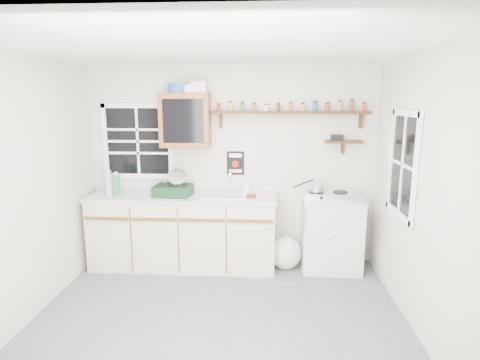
# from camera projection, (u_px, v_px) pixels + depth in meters

# --- Properties ---
(room) EXTENTS (3.64, 3.24, 2.54)m
(room) POSITION_uv_depth(u_px,v_px,m) (217.00, 195.00, 3.56)
(room) COLOR #4D4D4F
(room) RESTS_ON ground
(main_cabinet) EXTENTS (2.31, 0.63, 0.92)m
(main_cabinet) POSITION_uv_depth(u_px,v_px,m) (183.00, 231.00, 5.02)
(main_cabinet) COLOR beige
(main_cabinet) RESTS_ON floor
(right_cabinet) EXTENTS (0.73, 0.57, 0.91)m
(right_cabinet) POSITION_uv_depth(u_px,v_px,m) (331.00, 233.00, 4.94)
(right_cabinet) COLOR silver
(right_cabinet) RESTS_ON floor
(sink) EXTENTS (0.52, 0.44, 0.29)m
(sink) POSITION_uv_depth(u_px,v_px,m) (226.00, 195.00, 4.90)
(sink) COLOR silver
(sink) RESTS_ON main_cabinet
(upper_cabinet) EXTENTS (0.60, 0.32, 0.65)m
(upper_cabinet) POSITION_uv_depth(u_px,v_px,m) (185.00, 120.00, 4.88)
(upper_cabinet) COLOR brown
(upper_cabinet) RESTS_ON wall_back
(upper_cabinet_clutter) EXTENTS (0.46, 0.24, 0.14)m
(upper_cabinet_clutter) POSITION_uv_depth(u_px,v_px,m) (186.00, 88.00, 4.81)
(upper_cabinet_clutter) COLOR #1946A7
(upper_cabinet_clutter) RESTS_ON upper_cabinet
(spice_shelf) EXTENTS (1.91, 0.18, 0.35)m
(spice_shelf) POSITION_uv_depth(u_px,v_px,m) (292.00, 112.00, 4.85)
(spice_shelf) COLOR black
(spice_shelf) RESTS_ON wall_back
(secondary_shelf) EXTENTS (0.45, 0.16, 0.24)m
(secondary_shelf) POSITION_uv_depth(u_px,v_px,m) (341.00, 141.00, 4.90)
(secondary_shelf) COLOR black
(secondary_shelf) RESTS_ON wall_back
(warning_sign) EXTENTS (0.22, 0.02, 0.30)m
(warning_sign) POSITION_uv_depth(u_px,v_px,m) (235.00, 163.00, 5.10)
(warning_sign) COLOR black
(warning_sign) RESTS_ON wall_back
(window_back) EXTENTS (0.93, 0.03, 0.98)m
(window_back) POSITION_uv_depth(u_px,v_px,m) (138.00, 141.00, 5.12)
(window_back) COLOR black
(window_back) RESTS_ON wall_back
(window_right) EXTENTS (0.03, 0.78, 1.08)m
(window_right) POSITION_uv_depth(u_px,v_px,m) (403.00, 164.00, 3.95)
(window_right) COLOR black
(window_right) RESTS_ON wall_back
(water_bottles) EXTENTS (0.19, 0.09, 0.34)m
(water_bottles) POSITION_uv_depth(u_px,v_px,m) (112.00, 184.00, 4.90)
(water_bottles) COLOR #A3B7BF
(water_bottles) RESTS_ON main_cabinet
(dish_rack) EXTENTS (0.47, 0.37, 0.33)m
(dish_rack) POSITION_uv_depth(u_px,v_px,m) (174.00, 187.00, 4.88)
(dish_rack) COLOR black
(dish_rack) RESTS_ON main_cabinet
(soap_bottle) EXTENTS (0.11, 0.11, 0.18)m
(soap_bottle) POSITION_uv_depth(u_px,v_px,m) (247.00, 188.00, 4.93)
(soap_bottle) COLOR white
(soap_bottle) RESTS_ON main_cabinet
(rag) EXTENTS (0.14, 0.12, 0.02)m
(rag) POSITION_uv_depth(u_px,v_px,m) (251.00, 196.00, 4.83)
(rag) COLOR maroon
(rag) RESTS_ON main_cabinet
(hotplate) EXTENTS (0.61, 0.38, 0.08)m
(hotplate) POSITION_uv_depth(u_px,v_px,m) (328.00, 195.00, 4.82)
(hotplate) COLOR silver
(hotplate) RESTS_ON right_cabinet
(saucepan) EXTENTS (0.35, 0.26, 0.16)m
(saucepan) POSITION_uv_depth(u_px,v_px,m) (316.00, 188.00, 4.82)
(saucepan) COLOR silver
(saucepan) RESTS_ON hotplate
(trash_bag) EXTENTS (0.41, 0.37, 0.47)m
(trash_bag) POSITION_uv_depth(u_px,v_px,m) (286.00, 253.00, 5.00)
(trash_bag) COLOR silver
(trash_bag) RESTS_ON floor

